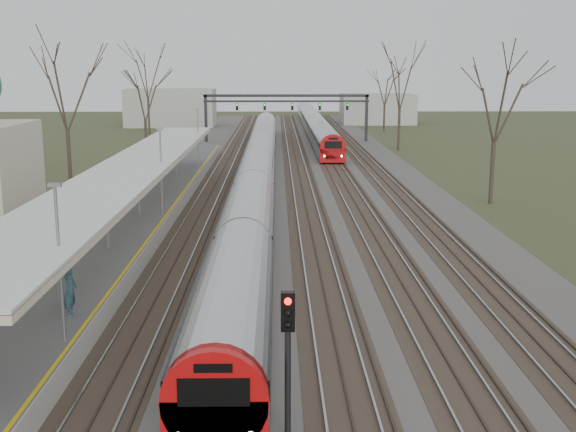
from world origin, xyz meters
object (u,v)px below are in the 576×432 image
(train_near, at_px, (259,163))
(passenger, at_px, (70,290))
(signal_post, at_px, (288,344))
(train_far, at_px, (314,122))

(train_near, xyz_separation_m, passenger, (-5.66, -36.61, 0.44))
(train_near, xyz_separation_m, signal_post, (1.75, -43.63, 1.25))
(train_far, relative_size, passenger, 40.70)
(train_far, xyz_separation_m, passenger, (-12.66, -83.43, 0.44))
(train_far, bearing_deg, signal_post, -93.32)
(train_near, height_order, passenger, train_near)
(train_near, bearing_deg, train_far, 81.50)
(train_near, relative_size, train_far, 1.20)
(signal_post, bearing_deg, train_near, 92.30)
(train_far, bearing_deg, train_near, -98.50)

